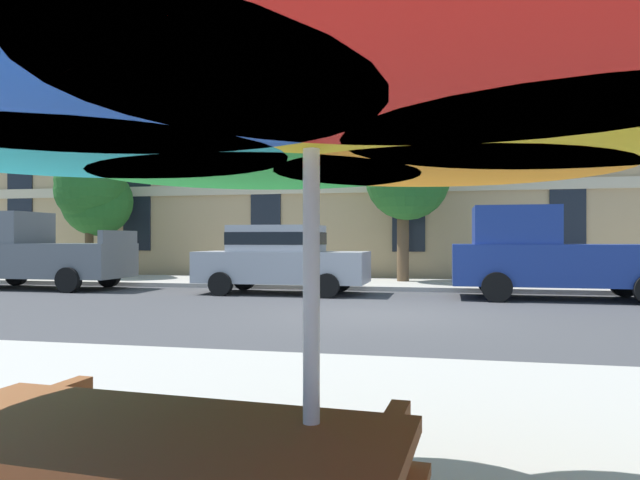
% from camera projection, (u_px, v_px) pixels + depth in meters
% --- Properties ---
extents(ground_plane, '(120.00, 120.00, 0.00)m').
position_uv_depth(ground_plane, '(378.00, 315.00, 11.03)').
color(ground_plane, '#424244').
extents(sidewalk_far, '(56.00, 3.60, 0.12)m').
position_uv_depth(sidewalk_far, '(404.00, 284.00, 17.67)').
color(sidewalk_far, '#B2ADA3').
rests_on(sidewalk_far, ground).
extents(apartment_building, '(45.32, 12.08, 12.80)m').
position_uv_depth(apartment_building, '(417.00, 126.00, 25.67)').
color(apartment_building, tan).
rests_on(apartment_building, ground).
extents(pickup_gray, '(5.10, 2.12, 2.20)m').
position_uv_depth(pickup_gray, '(33.00, 253.00, 16.84)').
color(pickup_gray, slate).
rests_on(pickup_gray, ground).
extents(sedan_silver, '(4.40, 1.98, 1.78)m').
position_uv_depth(sedan_silver, '(281.00, 257.00, 15.27)').
color(sedan_silver, '#A8AAB2').
rests_on(sedan_silver, ground).
extents(pickup_blue, '(5.10, 2.12, 2.20)m').
position_uv_depth(pickup_blue, '(553.00, 256.00, 13.86)').
color(pickup_blue, navy).
rests_on(pickup_blue, ground).
extents(street_tree_left, '(2.49, 2.92, 4.60)m').
position_uv_depth(street_tree_left, '(91.00, 191.00, 20.26)').
color(street_tree_left, '#4C3823').
rests_on(street_tree_left, ground).
extents(street_tree_middle, '(2.60, 2.71, 4.77)m').
position_uv_depth(street_tree_middle, '(408.00, 174.00, 18.12)').
color(street_tree_middle, brown).
rests_on(street_tree_middle, ground).
extents(patio_umbrella, '(3.48, 3.23, 2.30)m').
position_uv_depth(patio_umbrella, '(311.00, 78.00, 2.06)').
color(patio_umbrella, silver).
rests_on(patio_umbrella, ground).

